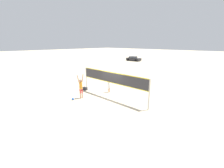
# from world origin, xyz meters

# --- Properties ---
(ground_plane) EXTENTS (200.00, 200.00, 0.00)m
(ground_plane) POSITION_xyz_m (0.00, 0.00, 0.00)
(ground_plane) COLOR beige
(volleyball_net) EXTENTS (7.84, 0.11, 2.48)m
(volleyball_net) POSITION_xyz_m (0.00, 0.00, 1.80)
(volleyball_net) COLOR beige
(volleyball_net) RESTS_ON ground_plane
(player_spiker) EXTENTS (0.28, 0.72, 2.28)m
(player_spiker) POSITION_xyz_m (-2.05, -2.04, 1.21)
(player_spiker) COLOR tan
(player_spiker) RESTS_ON ground_plane
(player_blocker) EXTENTS (0.28, 0.68, 1.97)m
(player_blocker) POSITION_xyz_m (-1.36, 0.98, 1.03)
(player_blocker) COLOR tan
(player_blocker) RESTS_ON ground_plane
(volleyball) EXTENTS (0.22, 0.22, 0.22)m
(volleyball) POSITION_xyz_m (-2.24, -2.85, 0.11)
(volleyball) COLOR blue
(volleyball) RESTS_ON ground_plane
(gear_bag) EXTENTS (0.53, 0.28, 0.31)m
(gear_bag) POSITION_xyz_m (-3.87, -0.23, 0.16)
(gear_bag) COLOR #2D2D33
(gear_bag) RESTS_ON ground_plane
(parked_car_near) EXTENTS (4.15, 2.09, 1.27)m
(parked_car_near) POSITION_xyz_m (-15.77, 25.88, 0.58)
(parked_car_near) COLOR #232328
(parked_car_near) RESTS_ON ground_plane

